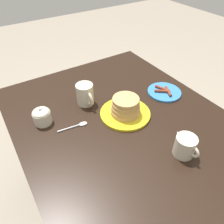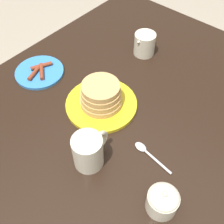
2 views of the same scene
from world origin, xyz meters
The scene contains 8 objects.
ground_plane centered at (0.00, 0.00, 0.00)m, with size 8.00×8.00×0.00m, color gray.
dining_table centered at (0.00, 0.00, 0.62)m, with size 1.17×0.90×0.76m.
pancake_plate centered at (-0.05, 0.03, 0.79)m, with size 0.23×0.23×0.09m.
side_plate_bacon centered at (-0.08, 0.30, 0.76)m, with size 0.17×0.17×0.02m.
coffee_mug centered at (-0.23, -0.08, 0.81)m, with size 0.12×0.08×0.10m.
creamer_pitcher centered at (0.25, 0.09, 0.80)m, with size 0.12×0.08×0.09m.
sugar_bowl centered at (-0.20, -0.30, 0.79)m, with size 0.08×0.08×0.08m.
spoon centered at (-0.10, -0.19, 0.76)m, with size 0.03×0.13×0.01m.
Camera 1 is at (0.55, -0.43, 1.42)m, focal length 35.00 mm.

